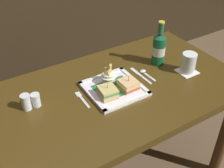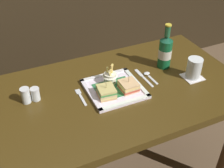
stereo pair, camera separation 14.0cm
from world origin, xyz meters
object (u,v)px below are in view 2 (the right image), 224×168
square_plate (114,89)px  water_glass (194,69)px  knife (143,77)px  dining_table (110,106)px  sandwich_half_right (129,86)px  fries_cup (110,76)px  spoon (148,75)px  pepper_shaker (36,95)px  beer_bottle (165,51)px  fork (81,96)px  salt_shaker (26,96)px  sandwich_half_left (106,92)px

square_plate → water_glass: (0.42, -0.07, 0.05)m
knife → water_glass: bearing=-24.5°
dining_table → sandwich_half_right: size_ratio=15.84×
fries_cup → spoon: (0.22, -0.02, -0.04)m
pepper_shaker → fries_cup: bearing=-4.8°
dining_table → beer_bottle: size_ratio=5.44×
square_plate → fork: bearing=173.3°
knife → spoon: size_ratio=1.50×
fries_cup → knife: fries_cup is taller
dining_table → beer_bottle: 0.42m
fork → spoon: size_ratio=1.14×
fries_cup → water_glass: bearing=-16.7°
beer_bottle → salt_shaker: (-0.76, 0.00, -0.06)m
fries_cup → water_glass: same height
square_plate → salt_shaker: 0.43m
sandwich_half_left → spoon: bearing=15.6°
water_glass → pepper_shaker: water_glass is taller
sandwich_half_left → sandwich_half_right: sandwich_half_left is taller
beer_bottle → pepper_shaker: size_ratio=3.88×
square_plate → knife: square_plate is taller
spoon → water_glass: bearing=-28.3°
dining_table → knife: bearing=9.9°
sandwich_half_right → fries_cup: 0.11m
dining_table → pepper_shaker: 0.38m
square_plate → fries_cup: (0.00, 0.05, 0.04)m
dining_table → salt_shaker: size_ratio=17.66×
fries_cup → salt_shaker: (-0.42, 0.03, -0.02)m
dining_table → water_glass: size_ratio=12.65×
sandwich_half_left → fork: sandwich_half_left is taller
knife → pepper_shaker: size_ratio=2.70×
beer_bottle → knife: beer_bottle is taller
dining_table → water_glass: 0.48m
sandwich_half_left → pepper_shaker: 0.34m
water_glass → pepper_shaker: size_ratio=1.67×
water_glass → salt_shaker: 0.86m
water_glass → fork: 0.60m
square_plate → water_glass: water_glass is taller
knife → sandwich_half_left: bearing=-163.0°
sandwich_half_right → beer_bottle: size_ratio=0.34×
beer_bottle → pepper_shaker: 0.72m
beer_bottle → fork: beer_bottle is taller
fork → spoon: (0.39, 0.02, 0.00)m
dining_table → salt_shaker: 0.42m
spoon → fries_cup: bearing=175.9°
fries_cup → salt_shaker: size_ratio=1.31×
beer_bottle → knife: (-0.16, -0.05, -0.10)m
fork → knife: (0.36, 0.02, 0.00)m
fries_cup → fork: fries_cup is taller
dining_table → knife: 0.24m
dining_table → beer_bottle: beer_bottle is taller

